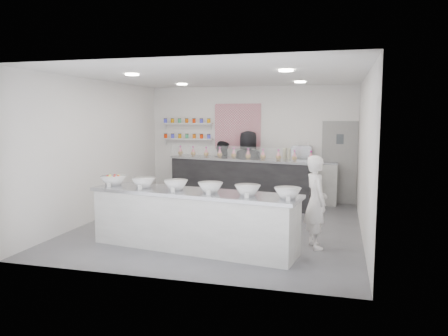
# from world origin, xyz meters

# --- Properties ---
(floor) EXTENTS (6.00, 6.00, 0.00)m
(floor) POSITION_xyz_m (0.00, 0.00, 0.00)
(floor) COLOR #515156
(floor) RESTS_ON ground
(ceiling) EXTENTS (6.00, 6.00, 0.00)m
(ceiling) POSITION_xyz_m (0.00, 0.00, 3.00)
(ceiling) COLOR white
(ceiling) RESTS_ON floor
(back_wall) EXTENTS (5.50, 0.00, 5.50)m
(back_wall) POSITION_xyz_m (0.00, 3.00, 1.50)
(back_wall) COLOR white
(back_wall) RESTS_ON floor
(left_wall) EXTENTS (0.00, 6.00, 6.00)m
(left_wall) POSITION_xyz_m (-2.75, 0.00, 1.50)
(left_wall) COLOR white
(left_wall) RESTS_ON floor
(right_wall) EXTENTS (0.00, 6.00, 6.00)m
(right_wall) POSITION_xyz_m (2.75, 0.00, 1.50)
(right_wall) COLOR white
(right_wall) RESTS_ON floor
(back_door) EXTENTS (0.88, 0.04, 2.10)m
(back_door) POSITION_xyz_m (2.30, 2.97, 1.05)
(back_door) COLOR gray
(back_door) RESTS_ON floor
(pattern_panel) EXTENTS (1.25, 0.03, 1.20)m
(pattern_panel) POSITION_xyz_m (-0.35, 2.98, 1.95)
(pattern_panel) COLOR #A21C3C
(pattern_panel) RESTS_ON back_wall
(jar_shelf_lower) EXTENTS (1.45, 0.22, 0.04)m
(jar_shelf_lower) POSITION_xyz_m (-1.75, 2.90, 1.60)
(jar_shelf_lower) COLOR silver
(jar_shelf_lower) RESTS_ON back_wall
(jar_shelf_upper) EXTENTS (1.45, 0.22, 0.04)m
(jar_shelf_upper) POSITION_xyz_m (-1.75, 2.90, 2.02)
(jar_shelf_upper) COLOR silver
(jar_shelf_upper) RESTS_ON back_wall
(preserve_jars) EXTENTS (1.45, 0.10, 0.56)m
(preserve_jars) POSITION_xyz_m (-1.75, 2.88, 1.88)
(preserve_jars) COLOR red
(preserve_jars) RESTS_ON jar_shelf_lower
(downlight_0) EXTENTS (0.24, 0.24, 0.02)m
(downlight_0) POSITION_xyz_m (-1.40, -1.00, 2.98)
(downlight_0) COLOR white
(downlight_0) RESTS_ON ceiling
(downlight_1) EXTENTS (0.24, 0.24, 0.02)m
(downlight_1) POSITION_xyz_m (1.40, -1.00, 2.98)
(downlight_1) COLOR white
(downlight_1) RESTS_ON ceiling
(downlight_2) EXTENTS (0.24, 0.24, 0.02)m
(downlight_2) POSITION_xyz_m (-1.40, 1.60, 2.98)
(downlight_2) COLOR white
(downlight_2) RESTS_ON ceiling
(downlight_3) EXTENTS (0.24, 0.24, 0.02)m
(downlight_3) POSITION_xyz_m (1.40, 1.60, 2.98)
(downlight_3) COLOR white
(downlight_3) RESTS_ON ceiling
(prep_counter) EXTENTS (3.70, 1.35, 0.99)m
(prep_counter) POSITION_xyz_m (-0.05, -1.58, 0.49)
(prep_counter) COLOR beige
(prep_counter) RESTS_ON floor
(back_bar) EXTENTS (3.85, 1.48, 1.17)m
(back_bar) POSITION_xyz_m (-0.10, 2.27, 0.59)
(back_bar) COLOR black
(back_bar) RESTS_ON floor
(sneeze_guard) EXTENTS (3.65, 0.81, 0.32)m
(sneeze_guard) POSITION_xyz_m (-0.17, 1.94, 1.33)
(sneeze_guard) COLOR white
(sneeze_guard) RESTS_ON back_bar
(espresso_ledge) EXTENTS (1.44, 0.46, 1.07)m
(espresso_ledge) POSITION_xyz_m (1.55, 2.78, 0.54)
(espresso_ledge) COLOR beige
(espresso_ledge) RESTS_ON floor
(espresso_machine) EXTENTS (0.51, 0.35, 0.39)m
(espresso_machine) POSITION_xyz_m (1.37, 2.78, 1.26)
(espresso_machine) COLOR #93969E
(espresso_machine) RESTS_ON espresso_ledge
(cup_stacks) EXTENTS (0.24, 0.24, 0.34)m
(cup_stacks) POSITION_xyz_m (1.00, 2.78, 1.24)
(cup_stacks) COLOR #C0B684
(cup_stacks) RESTS_ON espresso_ledge
(prep_bowls) EXTENTS (3.70, 1.05, 0.17)m
(prep_bowls) POSITION_xyz_m (-0.05, -1.58, 1.07)
(prep_bowls) COLOR white
(prep_bowls) RESTS_ON prep_counter
(label_cards) EXTENTS (3.31, 0.04, 0.07)m
(label_cards) POSITION_xyz_m (0.03, -2.10, 1.02)
(label_cards) COLOR white
(label_cards) RESTS_ON prep_counter
(cookie_bags) EXTENTS (3.68, 0.93, 0.25)m
(cookie_bags) POSITION_xyz_m (-0.10, 2.27, 1.30)
(cookie_bags) COLOR pink
(cookie_bags) RESTS_ON back_bar
(woman_prep) EXTENTS (0.57, 0.68, 1.58)m
(woman_prep) POSITION_xyz_m (1.94, -0.98, 0.79)
(woman_prep) COLOR white
(woman_prep) RESTS_ON floor
(staff_left) EXTENTS (0.94, 0.84, 1.58)m
(staff_left) POSITION_xyz_m (-0.68, 2.60, 0.79)
(staff_left) COLOR black
(staff_left) RESTS_ON floor
(staff_right) EXTENTS (0.96, 0.67, 1.86)m
(staff_right) POSITION_xyz_m (0.02, 2.60, 0.93)
(staff_right) COLOR black
(staff_right) RESTS_ON floor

